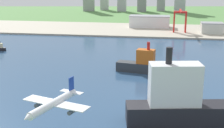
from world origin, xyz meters
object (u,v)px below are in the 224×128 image
cargo_ship (187,102)px  warehouse_annex (212,28)px  airplane_landing (53,104)px  port_crane_red (180,16)px  warehouse_main (150,21)px  container_barge (142,64)px

cargo_ship → warehouse_annex: (58.86, 329.32, -2.86)m
airplane_landing → port_crane_red: size_ratio=0.92×
warehouse_annex → warehouse_main: bearing=153.7°
warehouse_main → port_crane_red: bearing=-45.3°
airplane_landing → port_crane_red: 376.02m
container_barge → warehouse_main: 273.72m
port_crane_red → warehouse_annex: bearing=1.5°
warehouse_annex → cargo_ship: bearing=-100.1°
airplane_landing → warehouse_main: 418.97m
port_crane_red → warehouse_main: (-49.84, 50.37, -15.73)m
cargo_ship → warehouse_main: bearing=96.1°
port_crane_red → warehouse_annex: 52.21m
warehouse_main → cargo_ship: bearing=-83.9°
cargo_ship → airplane_landing: bearing=-150.8°
container_barge → port_crane_red: 228.46m
container_barge → warehouse_main: bearing=91.2°
warehouse_main → airplane_landing: bearing=-94.2°
airplane_landing → cargo_ship: size_ratio=0.49×
container_barge → cargo_ship: 110.43m
container_barge → warehouse_main: size_ratio=0.66×
airplane_landing → port_crane_red: (80.18, 367.35, 4.36)m
airplane_landing → cargo_ship: bearing=29.2°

